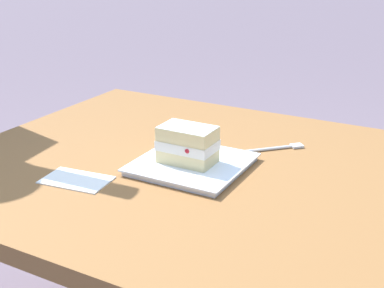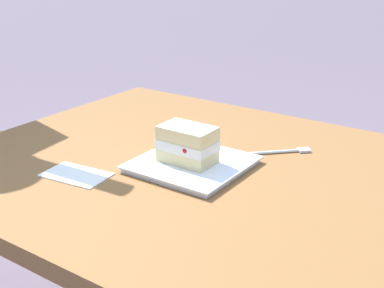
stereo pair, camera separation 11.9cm
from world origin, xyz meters
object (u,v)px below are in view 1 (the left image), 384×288
object	(u,v)px
dessert_fork	(276,148)
patio_table	(219,207)
dessert_plate	(192,164)
paper_napkin	(76,180)
cake_slice	(188,144)

from	to	relation	value
dessert_fork	patio_table	bearing A→B (deg)	68.50
dessert_plate	paper_napkin	distance (m)	0.27
dessert_plate	paper_napkin	xyz separation A→B (m)	(0.19, 0.19, -0.01)
patio_table	dessert_plate	world-z (taller)	dessert_plate
dessert_plate	paper_napkin	world-z (taller)	dessert_plate
dessert_fork	paper_napkin	size ratio (longest dim) A/B	0.83
dessert_plate	cake_slice	xyz separation A→B (m)	(0.01, 0.01, 0.05)
dessert_plate	dessert_fork	bearing A→B (deg)	-123.36
cake_slice	dessert_plate	bearing A→B (deg)	-134.72
dessert_plate	cake_slice	world-z (taller)	cake_slice
patio_table	paper_napkin	distance (m)	0.34
patio_table	paper_napkin	bearing A→B (deg)	39.29
patio_table	cake_slice	distance (m)	0.17
paper_napkin	patio_table	bearing A→B (deg)	-140.71
dessert_plate	dessert_fork	xyz separation A→B (m)	(-0.13, -0.20, -0.00)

